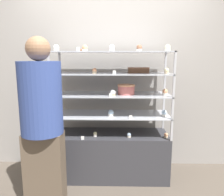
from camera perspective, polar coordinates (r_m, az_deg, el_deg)
name	(u,v)px	position (r m, az deg, el deg)	size (l,w,h in m)	color
ground_plane	(112,176)	(3.07, 0.00, -19.63)	(20.00, 20.00, 0.00)	brown
back_wall	(113,75)	(3.06, 0.16, 5.98)	(8.00, 0.05, 2.60)	gray
display_base	(112,155)	(2.93, 0.00, -14.66)	(1.41, 0.49, 0.59)	#333338
display_riser_lower	(112,115)	(2.75, 0.00, -4.50)	(1.41, 0.49, 0.26)	#B7B7BC
display_riser_middle	(112,95)	(2.70, 0.00, 0.78)	(1.41, 0.49, 0.26)	#B7B7BC
display_riser_upper	(112,74)	(2.67, 0.00, 6.21)	(1.41, 0.49, 0.26)	#B7B7BC
display_riser_top	(112,53)	(2.66, 0.00, 11.72)	(1.41, 0.49, 0.26)	#B7B7BC
layer_cake_centerpiece	(126,89)	(2.66, 3.73, 2.26)	(0.21, 0.21, 0.12)	#C66660
sheet_cake_frosted	(138,70)	(2.73, 6.90, 7.25)	(0.25, 0.14, 0.07)	brown
cupcake_0	(59,134)	(2.78, -13.76, -9.23)	(0.05, 0.05, 0.06)	white
cupcake_1	(95,134)	(2.73, -4.41, -9.37)	(0.05, 0.05, 0.06)	white
cupcake_2	(129,135)	(2.69, 4.46, -9.63)	(0.05, 0.05, 0.06)	beige
cupcake_3	(166,135)	(2.75, 13.93, -9.44)	(0.05, 0.05, 0.06)	#CCB28C
price_tag_0	(83,138)	(2.63, -7.68, -10.30)	(0.04, 0.00, 0.04)	white
cupcake_4	(61,112)	(2.78, -13.27, -3.52)	(0.07, 0.07, 0.08)	white
cupcake_5	(111,113)	(2.64, -0.28, -3.97)	(0.07, 0.07, 0.08)	white
cupcake_6	(164,113)	(2.70, 13.50, -3.93)	(0.07, 0.07, 0.08)	white
price_tag_1	(131,117)	(2.53, 4.88, -5.00)	(0.04, 0.00, 0.04)	white
cupcake_7	(58,92)	(2.74, -13.91, 1.64)	(0.06, 0.06, 0.07)	#CCB28C
cupcake_8	(113,93)	(2.56, 0.23, 1.34)	(0.06, 0.06, 0.07)	#CCB28C
cupcake_9	(165,92)	(2.70, 13.68, 1.52)	(0.06, 0.06, 0.07)	beige
price_tag_2	(111,95)	(2.47, -0.35, 0.75)	(0.04, 0.00, 0.04)	white
cupcake_10	(56,71)	(2.67, -14.34, 6.88)	(0.05, 0.05, 0.07)	beige
cupcake_11	(95,71)	(2.59, -4.59, 7.07)	(0.05, 0.05, 0.07)	#CCB28C
cupcake_12	(167,71)	(2.69, 14.05, 6.92)	(0.05, 0.05, 0.07)	#CCB28C
price_tag_3	(114,72)	(2.44, 0.61, 6.69)	(0.04, 0.00, 0.04)	white
cupcake_13	(56,48)	(2.63, -14.35, 12.53)	(0.07, 0.07, 0.08)	beige
cupcake_14	(85,48)	(2.62, -7.11, 12.77)	(0.07, 0.07, 0.08)	white
cupcake_15	(112,48)	(2.57, 0.07, 12.89)	(0.07, 0.07, 0.08)	white
cupcake_16	(139,48)	(2.59, 7.14, 12.80)	(0.07, 0.07, 0.08)	white
cupcake_17	(168,48)	(2.65, 14.32, 12.51)	(0.07, 0.07, 0.08)	beige
price_tag_4	(78,49)	(2.47, -8.83, 12.56)	(0.04, 0.00, 0.04)	white
donut_glazed	(81,50)	(2.75, -8.03, 12.20)	(0.12, 0.12, 0.03)	brown
customer_figure	(42,121)	(2.25, -17.78, -5.77)	(0.40, 0.40, 1.73)	brown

